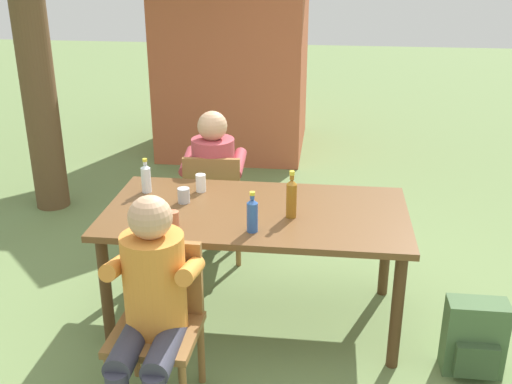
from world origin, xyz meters
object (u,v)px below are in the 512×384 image
Objects in this scene: chair_near_left at (159,316)px; bottle_amber at (291,197)px; brick_kiosk at (235,19)px; person_in_white_shirt at (216,175)px; bottle_blue at (252,214)px; person_in_plaid_shirt at (151,299)px; chair_far_left at (214,201)px; backpack_by_near_side at (474,339)px; dining_table at (256,222)px; cup_white at (201,183)px; cup_terracotta at (174,219)px; bottle_clear at (146,178)px; cup_steel at (184,195)px.

chair_near_left is 1.04m from bottle_amber.
person_in_white_shirt is at bearing -84.48° from brick_kiosk.
bottle_blue is at bearing -132.44° from bottle_amber.
brick_kiosk is (-0.28, 4.64, 0.84)m from person_in_plaid_shirt.
chair_far_left reaches higher than backpack_by_near_side.
person_in_plaid_shirt is (-0.00, -1.68, 0.17)m from chair_far_left.
person_in_plaid_shirt is (-0.00, -0.11, 0.17)m from chair_near_left.
person_in_white_shirt is (-0.42, 0.89, -0.04)m from dining_table.
person_in_white_shirt is 0.66m from cup_white.
dining_table is 1.58× the size of person_in_plaid_shirt.
cup_white is (0.02, 1.16, 0.18)m from person_in_plaid_shirt.
bottle_amber reaches higher than dining_table.
backpack_by_near_side is at bearing 15.91° from person_in_plaid_shirt.
bottle_amber reaches higher than backpack_by_near_side.
cup_terracotta is (-0.44, -0.30, 0.13)m from dining_table.
bottle_amber is 0.10× the size of brick_kiosk.
bottle_blue reaches higher than cup_terracotta.
brick_kiosk reaches higher than dining_table.
chair_far_left is 3.74× the size of bottle_clear.
cup_steel is (-0.05, 0.96, 0.17)m from person_in_plaid_shirt.
person_in_white_shirt is at bearing 92.60° from chair_far_left.
cup_white is at bearing -85.15° from brick_kiosk.
cup_white is (-0.62, 0.34, -0.07)m from bottle_amber.
bottle_clear is 2.42× the size of cup_steel.
cup_terracotta reaches higher than dining_table.
dining_table is 19.45× the size of cup_steel.
brick_kiosk reaches higher than chair_far_left.
bottle_blue is (0.02, -0.30, 0.19)m from dining_table.
cup_steel is (-0.03, 0.37, -0.00)m from cup_terracotta.
cup_terracotta is (-0.02, 0.59, 0.17)m from person_in_plaid_shirt.
chair_far_left is (-0.42, 0.79, -0.20)m from dining_table.
bottle_blue is 0.31m from bottle_amber.
bottle_blue is 4.16m from brick_kiosk.
brick_kiosk reaches higher than chair_near_left.
person_in_plaid_shirt is at bearing -126.36° from bottle_blue.
bottle_blue is 0.83× the size of bottle_amber.
dining_table is 4.11× the size of backpack_by_near_side.
dining_table is 0.65× the size of brick_kiosk.
chair_near_left is 4.65m from brick_kiosk.
cup_white is 1.24× the size of cup_steel.
dining_table is 19.06× the size of cup_terracotta.
chair_far_left is 2.97× the size of bottle_amber.
bottle_blue is at bearing -33.79° from bottle_clear.
dining_table is 8.03× the size of bottle_clear.
bottle_amber is (0.64, 0.82, 0.25)m from person_in_plaid_shirt.
cup_steel is at bearing -86.49° from brick_kiosk.
brick_kiosk is at bearing 95.52° from person_in_white_shirt.
bottle_clear is at bearing 146.21° from bottle_blue.
chair_far_left is 0.30× the size of brick_kiosk.
bottle_blue is 0.93m from bottle_clear.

